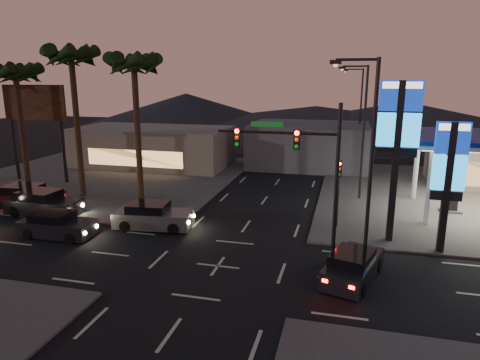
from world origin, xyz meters
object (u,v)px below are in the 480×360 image
(pylon_sign_tall, at_px, (398,130))
(pylon_sign_short, at_px, (449,168))
(car_lane_a_front, at_px, (57,225))
(traffic_signal_mast, at_px, (302,159))
(car_lane_b_rear, at_px, (27,197))
(suv_station, at_px, (353,266))
(car_lane_b_front, at_px, (153,216))
(car_lane_b_mid, at_px, (43,204))

(pylon_sign_tall, relative_size, pylon_sign_short, 1.29)
(pylon_sign_short, relative_size, car_lane_a_front, 1.55)
(pylon_sign_tall, distance_m, traffic_signal_mast, 6.02)
(traffic_signal_mast, distance_m, car_lane_b_rear, 20.80)
(suv_station, bearing_deg, traffic_signal_mast, 146.26)
(car_lane_b_front, distance_m, suv_station, 12.75)
(traffic_signal_mast, relative_size, car_lane_b_mid, 1.53)
(car_lane_b_rear, bearing_deg, car_lane_b_mid, -25.71)
(suv_station, bearing_deg, car_lane_b_mid, 167.03)
(car_lane_b_mid, distance_m, suv_station, 20.92)
(pylon_sign_tall, bearing_deg, car_lane_b_rear, 178.94)
(car_lane_b_rear, bearing_deg, traffic_signal_mast, -11.26)
(pylon_sign_tall, bearing_deg, car_lane_b_mid, -178.37)
(pylon_sign_short, bearing_deg, car_lane_b_rear, 176.94)
(car_lane_b_front, bearing_deg, traffic_signal_mast, -14.05)
(car_lane_b_rear, xyz_separation_m, suv_station, (22.65, -5.79, -0.11))
(car_lane_a_front, bearing_deg, suv_station, -4.75)
(car_lane_b_rear, relative_size, suv_station, 1.13)
(car_lane_a_front, xyz_separation_m, car_lane_b_rear, (-5.78, 4.38, 0.09))
(car_lane_b_front, bearing_deg, pylon_sign_tall, 4.78)
(car_lane_b_front, height_order, suv_station, car_lane_b_front)
(pylon_sign_tall, relative_size, car_lane_b_mid, 1.72)
(traffic_signal_mast, xyz_separation_m, car_lane_b_front, (-9.33, 2.34, -4.49))
(car_lane_b_mid, bearing_deg, traffic_signal_mast, -9.24)
(car_lane_a_front, relative_size, suv_station, 0.98)
(traffic_signal_mast, distance_m, suv_station, 5.62)
(pylon_sign_short, distance_m, car_lane_a_front, 21.96)
(pylon_sign_tall, xyz_separation_m, car_lane_b_rear, (-24.67, 0.45, -5.62))
(pylon_sign_tall, relative_size, traffic_signal_mast, 1.12)
(traffic_signal_mast, xyz_separation_m, car_lane_a_front, (-14.15, -0.42, -4.55))
(pylon_sign_tall, height_order, car_lane_b_rear, pylon_sign_tall)
(car_lane_b_front, height_order, car_lane_b_mid, car_lane_b_mid)
(car_lane_b_front, relative_size, car_lane_b_mid, 0.96)
(car_lane_b_rear, distance_m, suv_station, 23.38)
(pylon_sign_short, relative_size, traffic_signal_mast, 0.88)
(car_lane_b_front, xyz_separation_m, car_lane_b_rear, (-10.60, 1.63, 0.04))
(traffic_signal_mast, distance_m, car_lane_b_front, 10.61)
(car_lane_a_front, bearing_deg, traffic_signal_mast, 1.68)
(pylon_sign_short, distance_m, car_lane_b_front, 17.03)
(car_lane_b_mid, bearing_deg, car_lane_b_front, -3.70)
(pylon_sign_tall, xyz_separation_m, traffic_signal_mast, (-4.74, -3.51, -1.17))
(pylon_sign_short, height_order, car_lane_b_front, pylon_sign_short)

